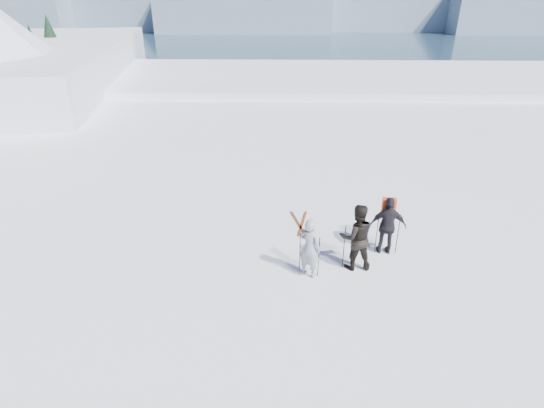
{
  "coord_description": "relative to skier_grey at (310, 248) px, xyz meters",
  "views": [
    {
      "loc": [
        -1.99,
        -7.95,
        7.05
      ],
      "look_at": [
        -2.29,
        3.0,
        1.48
      ],
      "focal_mm": 28.0,
      "sensor_mm": 36.0,
      "label": 1
    }
  ],
  "objects": [
    {
      "name": "backpack",
      "position": [
        2.35,
        1.43,
        1.21
      ],
      "size": [
        0.4,
        0.25,
        0.57
      ],
      "primitive_type": "cube",
      "rotation": [
        0.0,
        0.0,
        3.05
      ],
      "color": "#F73E17",
      "rests_on": "skier_pack"
    },
    {
      "name": "skier_dark",
      "position": [
        1.3,
        0.41,
        0.1
      ],
      "size": [
        1.01,
        0.82,
        1.96
      ],
      "primitive_type": "imported",
      "rotation": [
        0.0,
        0.0,
        3.22
      ],
      "color": "black",
      "rests_on": "ground"
    },
    {
      "name": "near_ridge",
      "position": [
        -25.31,
        27.69,
        -4.36
      ],
      "size": [
        31.37,
        35.68,
        25.62
      ],
      "color": "white",
      "rests_on": "ground"
    },
    {
      "name": "skier_grey",
      "position": [
        0.0,
        0.0,
        0.0
      ],
      "size": [
        0.76,
        0.71,
        1.75
      ],
      "primitive_type": "imported",
      "rotation": [
        0.0,
        0.0,
        2.53
      ],
      "color": "#91959E",
      "rests_on": "ground"
    },
    {
      "name": "ski_poles",
      "position": [
        1.21,
        0.5,
        -0.23
      ],
      "size": [
        2.93,
        1.24,
        1.36
      ],
      "color": "black",
      "rests_on": "ground"
    },
    {
      "name": "far_mountain_range",
      "position": [
        30.85,
        453.14,
        -8.07
      ],
      "size": [
        770.0,
        110.0,
        53.0
      ],
      "color": "slate",
      "rests_on": "ground"
    },
    {
      "name": "lake_basin",
      "position": [
        1.25,
        28.35,
        -7.38
      ],
      "size": [
        820.0,
        820.0,
        71.62
      ],
      "color": "white",
      "rests_on": "ground"
    },
    {
      "name": "skier_pack",
      "position": [
        2.33,
        1.18,
        0.02
      ],
      "size": [
        1.09,
        0.53,
        1.8
      ],
      "primitive_type": "imported",
      "rotation": [
        0.0,
        0.0,
        3.05
      ],
      "color": "black",
      "rests_on": "ground"
    },
    {
      "name": "skis_loose",
      "position": [
        -0.14,
        2.83,
        -0.86
      ],
      "size": [
        0.61,
        1.69,
        0.03
      ],
      "color": "black",
      "rests_on": "ground"
    }
  ]
}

